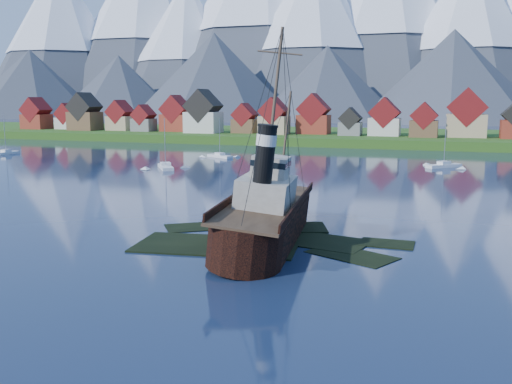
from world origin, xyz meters
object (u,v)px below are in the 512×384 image
(sailboat_b, at_px, (6,153))
(sailboat_a, at_px, (166,168))
(tugboat_wreck, at_px, (268,213))
(sailboat_c, at_px, (220,157))
(sailboat_d, at_px, (444,166))

(sailboat_b, bearing_deg, sailboat_a, -10.84)
(tugboat_wreck, xyz_separation_m, sailboat_a, (-43.73, 57.64, -2.86))
(sailboat_b, xyz_separation_m, sailboat_c, (63.40, 12.39, -0.04))
(sailboat_d, bearing_deg, sailboat_c, -138.00)
(sailboat_b, xyz_separation_m, sailboat_d, (123.45, 7.77, -0.00))
(tugboat_wreck, distance_m, sailboat_b, 128.26)
(tugboat_wreck, relative_size, sailboat_b, 2.51)
(sailboat_b, distance_m, sailboat_d, 123.69)
(sailboat_a, bearing_deg, tugboat_wreck, -88.21)
(sailboat_d, bearing_deg, sailboat_b, -129.99)
(sailboat_c, height_order, sailboat_d, sailboat_d)
(sailboat_a, bearing_deg, sailboat_c, 50.34)
(sailboat_b, bearing_deg, sailboat_c, 14.81)
(tugboat_wreck, height_order, sailboat_c, tugboat_wreck)
(sailboat_a, relative_size, sailboat_c, 1.09)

